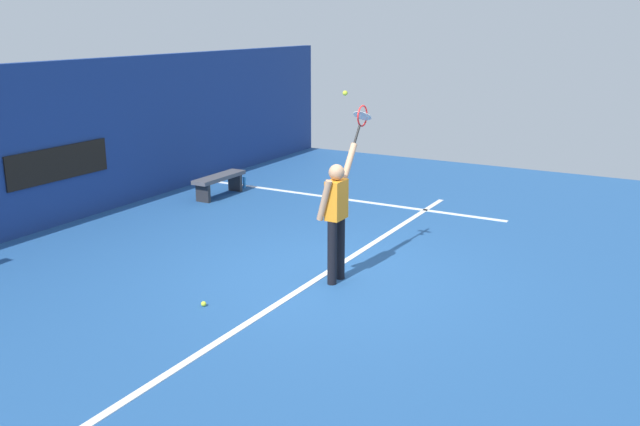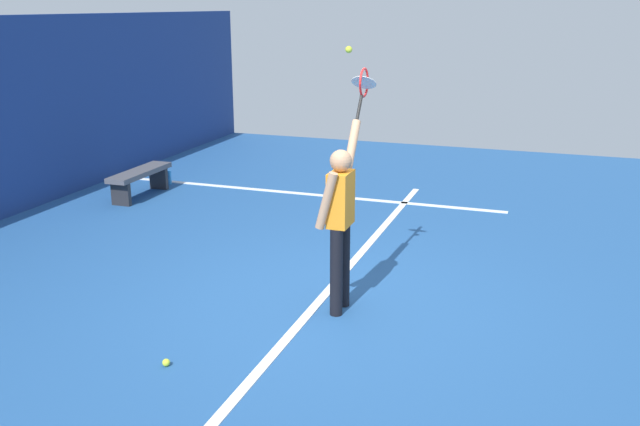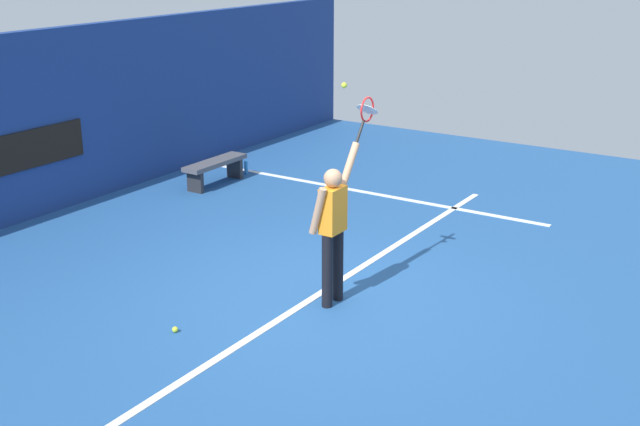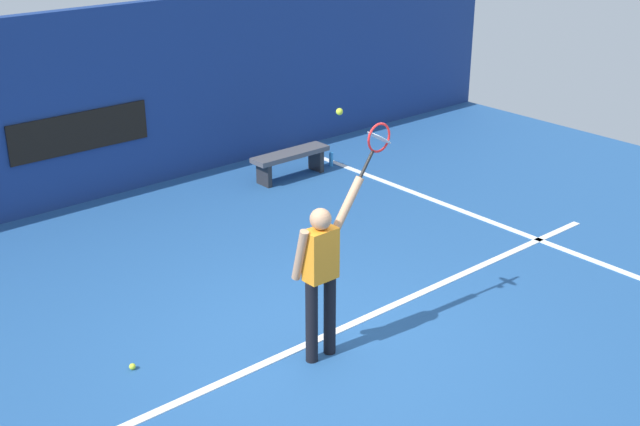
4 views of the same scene
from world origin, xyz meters
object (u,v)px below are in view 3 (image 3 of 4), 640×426
Objects in this scene: water_bottle at (246,167)px; spare_ball at (175,329)px; tennis_racket at (366,112)px; tennis_player at (333,224)px; court_bench at (215,167)px; tennis_ball at (344,85)px.

water_bottle is 6.62m from spare_ball.
tennis_racket is 5.93m from water_bottle.
tennis_player is 28.15× the size of spare_ball.
water_bottle is at bearing 0.00° from court_bench.
tennis_ball is at bearing -130.66° from water_bottle.
tennis_racket is at bearing -126.58° from water_bottle.
spare_ball is at bearing 155.83° from tennis_racket.
tennis_racket is 2.48× the size of water_bottle.
spare_ball is (-2.39, 1.07, -2.19)m from tennis_racket.
tennis_racket is 8.75× the size of tennis_ball.
water_bottle is (3.82, 4.45, -2.51)m from tennis_ball.
tennis_ball reaches higher than court_bench.
tennis_racket reaches higher than tennis_player.
tennis_ball is 3.37m from spare_ball.
tennis_player is 1.37× the size of court_bench.
tennis_player is 28.15× the size of tennis_ball.
court_bench is at bearing 61.53° from tennis_racket.
tennis_racket is 8.75× the size of spare_ball.
court_bench is at bearing 180.00° from water_bottle.
spare_ball is (-5.70, -3.38, -0.09)m from water_bottle.
tennis_racket is 3.42m from spare_ball.
tennis_player is 5.50m from court_bench.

